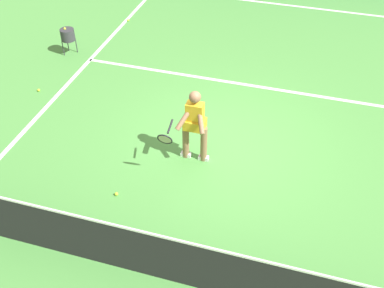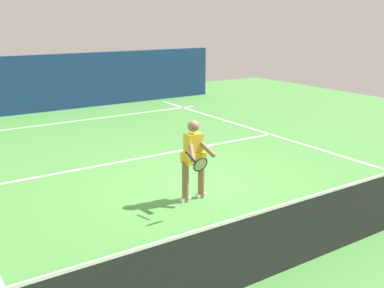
# 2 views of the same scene
# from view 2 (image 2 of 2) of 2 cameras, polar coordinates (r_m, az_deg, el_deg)

# --- Properties ---
(ground_plane) EXTENTS (25.20, 25.20, 0.00)m
(ground_plane) POSITION_cam_2_polar(r_m,az_deg,el_deg) (9.35, 0.64, -5.24)
(ground_plane) COLOR #4C9342
(court_back_wall) EXTENTS (13.33, 0.24, 2.07)m
(court_back_wall) POSITION_cam_2_polar(r_m,az_deg,el_deg) (17.49, -16.88, 7.50)
(court_back_wall) COLOR navy
(court_back_wall) RESTS_ON ground
(baseline_marking) EXTENTS (9.33, 0.10, 0.01)m
(baseline_marking) POSITION_cam_2_polar(r_m,az_deg,el_deg) (15.61, -14.24, 2.90)
(baseline_marking) COLOR white
(baseline_marking) RESTS_ON ground
(service_line_marking) EXTENTS (8.33, 0.10, 0.01)m
(service_line_marking) POSITION_cam_2_polar(r_m,az_deg,el_deg) (11.23, -5.91, -1.66)
(service_line_marking) COLOR white
(service_line_marking) RESTS_ON ground
(sideline_left_marking) EXTENTS (0.10, 17.39, 0.01)m
(sideline_left_marking) POSITION_cam_2_polar(r_m,az_deg,el_deg) (12.05, 17.32, -1.10)
(sideline_left_marking) COLOR white
(sideline_left_marking) RESTS_ON ground
(court_net) EXTENTS (9.01, 0.08, 1.10)m
(court_net) POSITION_cam_2_polar(r_m,az_deg,el_deg) (6.84, 16.82, -9.49)
(court_net) COLOR #4C4C51
(court_net) RESTS_ON ground
(tennis_player) EXTENTS (0.77, 0.93, 1.55)m
(tennis_player) POSITION_cam_2_polar(r_m,az_deg,el_deg) (8.34, 0.24, -1.72)
(tennis_player) COLOR #8C6647
(tennis_player) RESTS_ON ground
(tennis_ball_far) EXTENTS (0.07, 0.07, 0.07)m
(tennis_ball_far) POSITION_cam_2_polar(r_m,az_deg,el_deg) (7.07, -0.86, -12.26)
(tennis_ball_far) COLOR #D1E533
(tennis_ball_far) RESTS_ON ground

